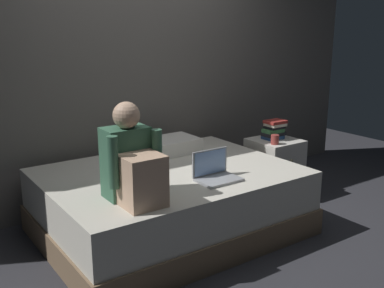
{
  "coord_description": "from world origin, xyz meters",
  "views": [
    {
      "loc": [
        -2.05,
        -2.66,
        1.67
      ],
      "look_at": [
        -0.12,
        0.1,
        0.78
      ],
      "focal_mm": 42.68,
      "sensor_mm": 36.0,
      "label": 1
    }
  ],
  "objects": [
    {
      "name": "nightstand",
      "position": [
        1.1,
        0.41,
        0.29
      ],
      "size": [
        0.44,
        0.46,
        0.57
      ],
      "color": "beige",
      "rests_on": "ground_plane"
    },
    {
      "name": "person_sitting",
      "position": [
        -0.73,
        -0.09,
        0.78
      ],
      "size": [
        0.39,
        0.44,
        0.66
      ],
      "color": "#38664C",
      "rests_on": "bed"
    },
    {
      "name": "wall_back",
      "position": [
        0.0,
        1.2,
        1.35
      ],
      "size": [
        5.6,
        0.1,
        2.7
      ],
      "primitive_type": "cube",
      "color": "#605B56",
      "rests_on": "ground_plane"
    },
    {
      "name": "pillow",
      "position": [
        0.06,
        0.75,
        0.6
      ],
      "size": [
        0.56,
        0.36,
        0.13
      ],
      "primitive_type": "cube",
      "color": "silver",
      "rests_on": "bed"
    },
    {
      "name": "laptop",
      "position": [
        -0.04,
        -0.09,
        0.59
      ],
      "size": [
        0.32,
        0.23,
        0.22
      ],
      "color": "#9EA0A5",
      "rests_on": "bed"
    },
    {
      "name": "bed",
      "position": [
        -0.2,
        0.3,
        0.26
      ],
      "size": [
        2.0,
        1.5,
        0.53
      ],
      "color": "#7A6047",
      "rests_on": "ground_plane"
    },
    {
      "name": "ground_plane",
      "position": [
        0.0,
        0.0,
        0.0
      ],
      "size": [
        8.0,
        8.0,
        0.0
      ],
      "primitive_type": "plane",
      "color": "#2D2D33"
    },
    {
      "name": "mug",
      "position": [
        0.97,
        0.29,
        0.62
      ],
      "size": [
        0.08,
        0.08,
        0.09
      ],
      "primitive_type": "cylinder",
      "color": "#933833",
      "rests_on": "nightstand"
    },
    {
      "name": "book_stack",
      "position": [
        1.11,
        0.45,
        0.67
      ],
      "size": [
        0.22,
        0.17,
        0.19
      ],
      "color": "#284C84",
      "rests_on": "nightstand"
    }
  ]
}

